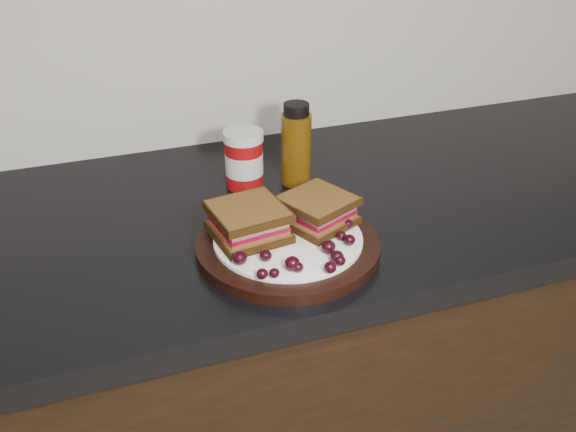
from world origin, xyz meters
The scene contains 30 objects.
countertop centered at (0.00, 1.70, 0.88)m, with size 3.98×0.60×0.04m, color black.
plate centered at (0.26, 1.56, 0.91)m, with size 0.28×0.28×0.02m, color black.
sandwich_left centered at (0.21, 1.59, 0.95)m, with size 0.11×0.11×0.05m, color brown, non-canonical shape.
sandwich_right centered at (0.32, 1.59, 0.95)m, with size 0.10×0.10×0.05m, color brown, non-canonical shape.
grape_0 centered at (0.17, 1.52, 0.93)m, with size 0.02×0.02×0.02m, color black.
grape_1 centered at (0.21, 1.51, 0.93)m, with size 0.02×0.02×0.02m, color black.
grape_2 centered at (0.19, 1.47, 0.93)m, with size 0.02×0.02×0.01m, color black.
grape_3 centered at (0.21, 1.47, 0.93)m, with size 0.01×0.01×0.01m, color black.
grape_4 centered at (0.24, 1.48, 0.93)m, with size 0.02×0.02×0.02m, color black.
grape_5 centered at (0.24, 1.47, 0.93)m, with size 0.02×0.02×0.01m, color black.
grape_6 centered at (0.28, 1.46, 0.93)m, with size 0.02×0.02×0.02m, color black.
grape_7 centered at (0.30, 1.47, 0.93)m, with size 0.02×0.02×0.02m, color black.
grape_8 centered at (0.30, 1.47, 0.93)m, with size 0.02×0.02×0.02m, color black.
grape_9 centered at (0.30, 1.50, 0.93)m, with size 0.02×0.02×0.02m, color black.
grape_10 centered at (0.34, 1.51, 0.93)m, with size 0.02×0.02×0.02m, color black.
grape_11 centered at (0.33, 1.53, 0.93)m, with size 0.02×0.02×0.01m, color black.
grape_12 centered at (0.35, 1.55, 0.93)m, with size 0.02×0.02×0.02m, color black.
grape_13 centered at (0.35, 1.59, 0.93)m, with size 0.02×0.02×0.01m, color black.
grape_14 centered at (0.33, 1.61, 0.93)m, with size 0.02×0.02×0.01m, color black.
grape_15 centered at (0.30, 1.60, 0.93)m, with size 0.02×0.02×0.02m, color black.
grape_16 centered at (0.20, 1.62, 0.93)m, with size 0.02×0.02×0.02m, color black.
grape_17 centered at (0.21, 1.60, 0.93)m, with size 0.02×0.02×0.02m, color black.
grape_18 centered at (0.18, 1.57, 0.93)m, with size 0.02×0.02×0.02m, color black.
grape_19 centered at (0.17, 1.57, 0.93)m, with size 0.02×0.02×0.02m, color black.
grape_20 centered at (0.20, 1.55, 0.93)m, with size 0.02×0.02×0.01m, color black.
grape_21 centered at (0.22, 1.59, 0.93)m, with size 0.02×0.02×0.02m, color black.
grape_22 centered at (0.20, 1.58, 0.93)m, with size 0.02×0.02×0.02m, color black.
grape_23 centered at (0.17, 1.58, 0.93)m, with size 0.02×0.02×0.02m, color black.
condiment_jar centered at (0.26, 1.79, 0.95)m, with size 0.07×0.07×0.10m, color #980B0D.
oil_bottle centered at (0.35, 1.77, 0.98)m, with size 0.05×0.05×0.15m, color #543308.
Camera 1 is at (-0.01, 0.79, 1.44)m, focal length 40.00 mm.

